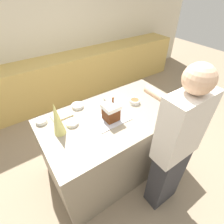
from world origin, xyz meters
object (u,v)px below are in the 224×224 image
Objects in this scene: baking_tray at (111,119)px; gingerbread_house at (111,111)px; candy_bowl_near_tray_left at (108,98)px; candy_bowl_far_right at (72,123)px; candy_bowl_near_tray_right at (135,101)px; cookbook at (62,115)px; candy_bowl_center_rear at (41,121)px; decorative_tree at (57,119)px; candy_bowl_far_left at (77,106)px; person at (175,148)px.

gingerbread_house is at bearing 32.05° from baking_tray.
candy_bowl_near_tray_left is 0.60m from candy_bowl_far_right.
candy_bowl_near_tray_right is 0.57× the size of cookbook.
candy_bowl_far_right is at bearing -39.13° from candy_bowl_center_rear.
candy_bowl_near_tray_left is (0.73, 0.21, -0.16)m from decorative_tree.
candy_bowl_far_left is 1.19m from person.
gingerbread_house is 0.67× the size of decorative_tree.
person is at bearing -67.80° from gingerbread_house.
decorative_tree reaches higher than candy_bowl_center_rear.
cookbook is 0.13× the size of person.
baking_tray is at bearing 112.22° from person.
candy_bowl_near_tray_right reaches higher than candy_bowl_far_left.
decorative_tree is at bearing 178.29° from candy_bowl_near_tray_right.
baking_tray is 0.76m from candy_bowl_center_rear.
gingerbread_house is 0.44m from candy_bowl_near_tray_right.
candy_bowl_near_tray_right reaches higher than baking_tray.
decorative_tree is at bearing -161.81° from candy_bowl_far_right.
candy_bowl_far_left is 1.16× the size of candy_bowl_center_rear.
candy_bowl_near_tray_left is at bearing 134.37° from candy_bowl_near_tray_right.
candy_bowl_center_rear reaches higher than cookbook.
baking_tray is 3.04× the size of candy_bowl_far_right.
baking_tray is 0.73m from person.
candy_bowl_near_tray_left is 0.57× the size of cookbook.
candy_bowl_near_tray_left is at bearing -12.38° from candy_bowl_far_left.
gingerbread_house is at bearing -40.65° from cookbook.
candy_bowl_center_rear reaches higher than candy_bowl_far_right.
gingerbread_house is 1.11× the size of cookbook.
baking_tray is 1.08× the size of decorative_tree.
candy_bowl_far_right is 1.11× the size of candy_bowl_center_rear.
candy_bowl_center_rear is at bearing 176.29° from candy_bowl_near_tray_left.
candy_bowl_far_right is at bearing -164.50° from candy_bowl_near_tray_left.
candy_bowl_far_right is 0.59× the size of cookbook.
candy_bowl_far_left is (-0.21, 0.42, -0.09)m from gingerbread_house.
candy_bowl_center_rear reaches higher than baking_tray.
gingerbread_house is at bearing -30.40° from candy_bowl_center_rear.
candy_bowl_far_right is (0.15, 0.05, -0.17)m from decorative_tree.
baking_tray is at bearing -167.63° from candy_bowl_near_tray_right.
baking_tray is 1.79× the size of cookbook.
candy_bowl_far_left is at bearing 116.47° from baking_tray.
decorative_tree is at bearing 167.49° from baking_tray.
candy_bowl_center_rear is at bearing -175.95° from candy_bowl_far_left.
decorative_tree is at bearing -66.99° from candy_bowl_center_rear.
candy_bowl_near_tray_left reaches higher than candy_bowl_far_right.
candy_bowl_center_rear is (-1.08, 0.29, -0.00)m from candy_bowl_near_tray_right.
gingerbread_house is 1.81× the size of candy_bowl_far_left.
candy_bowl_near_tray_right is 0.07× the size of person.
gingerbread_house is 0.74m from person.
candy_bowl_near_tray_left is 1.01m from person.
person reaches higher than decorative_tree.
cookbook reaches higher than baking_tray.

